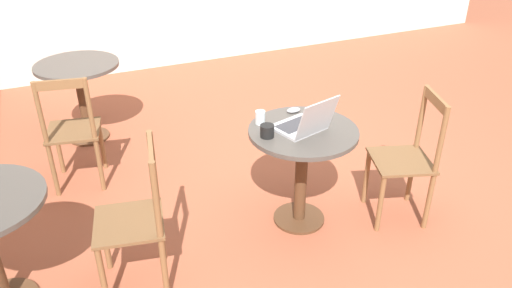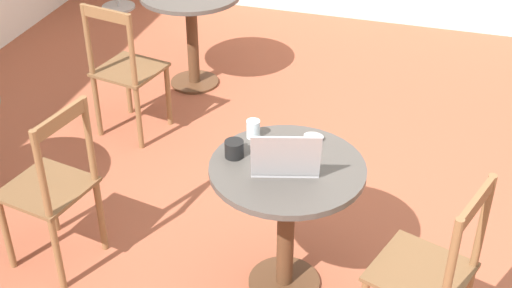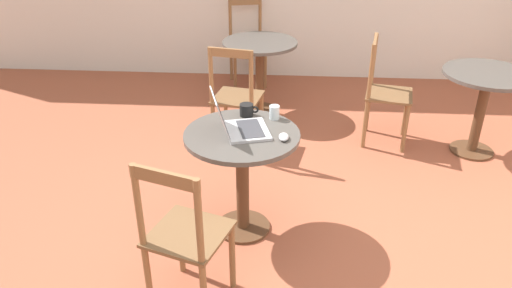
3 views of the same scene
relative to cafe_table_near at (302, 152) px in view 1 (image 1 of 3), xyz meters
name	(u,v)px [view 1 (image 1 of 3)]	position (x,y,z in m)	size (l,w,h in m)	color
ground_plane	(307,192)	(0.28, -0.22, -0.56)	(16.00, 16.00, 0.00)	#9E5138
cafe_table_near	(302,152)	(0.00, 0.00, 0.00)	(0.72, 0.72, 0.73)	#51331E
cafe_table_mid	(80,82)	(1.89, 1.21, 0.00)	(0.72, 0.72, 0.73)	#51331E
chair_near_front	(407,160)	(-0.24, -0.70, -0.10)	(0.49, 0.49, 0.94)	brown
chair_mid_left	(73,133)	(1.11, 1.37, -0.10)	(0.46, 0.46, 0.94)	brown
chair_far_front	(136,221)	(-0.16, 1.15, -0.10)	(0.46, 0.46, 0.94)	brown
laptop	(304,124)	(-0.02, 0.01, 0.22)	(0.40, 0.38, 0.26)	#B7B7BC
mouse	(294,110)	(0.26, -0.06, 0.19)	(0.06, 0.10, 0.03)	#B7B7BC
mug	(267,131)	(0.01, 0.26, 0.21)	(0.13, 0.09, 0.08)	black
drinking_glass	(260,117)	(0.19, 0.22, 0.21)	(0.07, 0.07, 0.09)	silver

